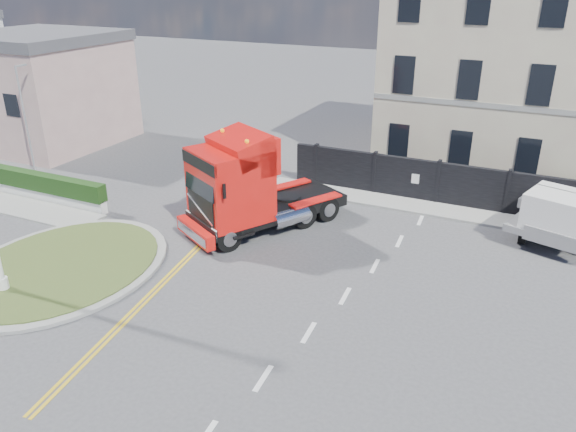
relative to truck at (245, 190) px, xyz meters
The scene contains 11 objects.
ground 4.07m from the truck, 46.58° to the right, with size 120.00×120.00×0.00m, color #424244.
traffic_island 7.43m from the truck, 128.63° to the right, with size 6.80×6.80×0.17m.
hedge_wall 10.62m from the truck, behind, with size 8.00×0.55×1.35m.
pavement_side 10.89m from the truck, 167.98° to the right, with size 8.50×1.80×0.10m, color gray.
seaside_bldg_pink 18.66m from the truck, 160.02° to the left, with size 8.00×8.00×6.00m, color #C6A39A.
hoarding_fence 11.09m from the truck, 35.12° to the left, with size 18.80×0.25×2.00m.
georgian_building 16.73m from the truck, 58.50° to the left, with size 12.30×10.30×12.80m.
pavement_far 10.26m from the truck, 32.74° to the left, with size 20.00×1.60×0.12m, color gray.
truck is the anchor object (origin of this frame).
flatbed_pickup 12.32m from the truck, 20.49° to the left, with size 3.67×5.95×2.28m.
lamppost_slim 13.66m from the truck, behind, with size 0.23×0.47×5.70m.
Camera 1 is at (8.03, -15.69, 9.98)m, focal length 35.00 mm.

